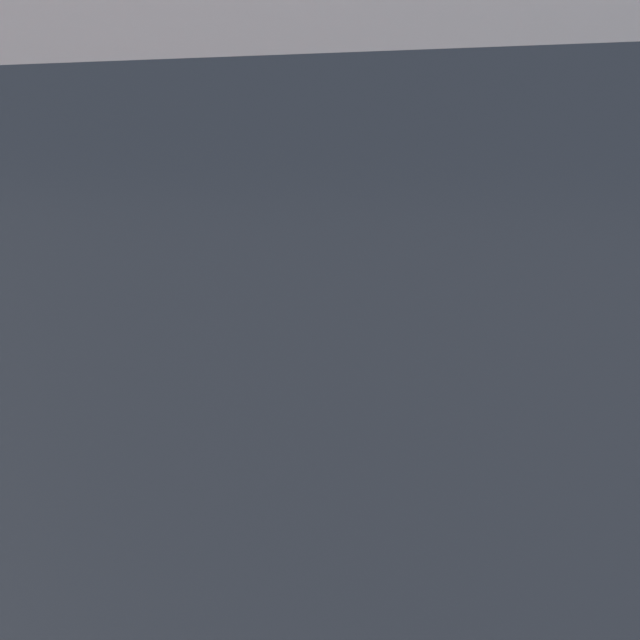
{
  "coord_description": "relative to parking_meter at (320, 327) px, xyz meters",
  "views": [
    {
      "loc": [
        1.2,
        -1.71,
        1.76
      ],
      "look_at": [
        0.36,
        1.13,
        1.18
      ],
      "focal_mm": 50.0,
      "sensor_mm": 36.0,
      "label": 1
    }
  ],
  "objects": [
    {
      "name": "parking_meter",
      "position": [
        0.0,
        0.0,
        0.0
      ],
      "size": [
        0.22,
        0.13,
        1.5
      ],
      "color": "gray",
      "rests_on": "sidewalk"
    },
    {
      "name": "sidewalk",
      "position": [
        -0.36,
        1.07,
        -1.1
      ],
      "size": [
        24.0,
        2.8,
        0.11
      ],
      "color": "#ADAAA3",
      "rests_on": "ground_plane"
    }
  ]
}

